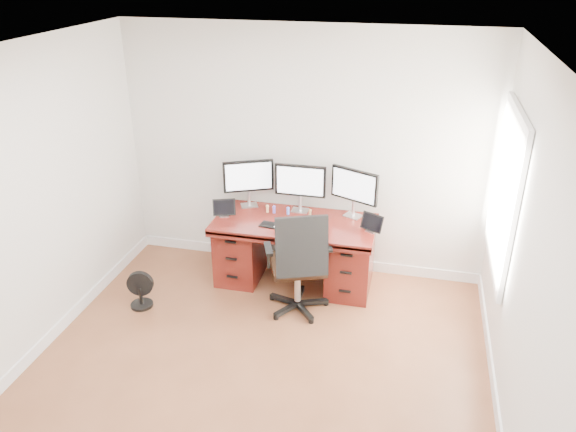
% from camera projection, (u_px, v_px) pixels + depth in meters
% --- Properties ---
extents(ground, '(4.50, 4.50, 0.00)m').
position_uv_depth(ground, '(246.00, 395.00, 4.64)').
color(ground, brown).
rests_on(ground, ground).
extents(back_wall, '(4.00, 0.10, 2.70)m').
position_uv_depth(back_wall, '(304.00, 153.00, 6.04)').
color(back_wall, silver).
rests_on(back_wall, ground).
extents(right_wall, '(0.10, 4.50, 2.70)m').
position_uv_depth(right_wall, '(531.00, 278.00, 3.74)').
color(right_wall, silver).
rests_on(right_wall, ground).
extents(desk, '(1.70, 0.80, 0.75)m').
position_uv_depth(desk, '(295.00, 249.00, 6.08)').
color(desk, '#5B1812').
rests_on(desk, ground).
extents(office_chair, '(0.78, 0.78, 1.13)m').
position_uv_depth(office_chair, '(298.00, 279.00, 5.57)').
color(office_chair, black).
rests_on(office_chair, ground).
extents(floor_fan, '(0.27, 0.23, 0.39)m').
position_uv_depth(floor_fan, '(140.00, 290.00, 5.72)').
color(floor_fan, black).
rests_on(floor_fan, ground).
extents(monitor_left, '(0.51, 0.26, 0.53)m').
position_uv_depth(monitor_left, '(248.00, 178.00, 6.11)').
color(monitor_left, silver).
rests_on(monitor_left, desk).
extents(monitor_center, '(0.55, 0.14, 0.53)m').
position_uv_depth(monitor_center, '(300.00, 182.00, 5.99)').
color(monitor_center, silver).
rests_on(monitor_center, desk).
extents(monitor_right, '(0.51, 0.26, 0.53)m').
position_uv_depth(monitor_right, '(354.00, 187.00, 5.87)').
color(monitor_right, silver).
rests_on(monitor_right, desk).
extents(tablet_left, '(0.25, 0.15, 0.19)m').
position_uv_depth(tablet_left, '(224.00, 209.00, 5.98)').
color(tablet_left, silver).
rests_on(tablet_left, desk).
extents(tablet_right, '(0.24, 0.17, 0.19)m').
position_uv_depth(tablet_right, '(372.00, 224.00, 5.65)').
color(tablet_right, silver).
rests_on(tablet_right, desk).
extents(keyboard, '(0.33, 0.19, 0.01)m').
position_uv_depth(keyboard, '(290.00, 227.00, 5.75)').
color(keyboard, white).
rests_on(keyboard, desk).
extents(trackpad, '(0.14, 0.14, 0.01)m').
position_uv_depth(trackpad, '(311.00, 229.00, 5.72)').
color(trackpad, silver).
rests_on(trackpad, desk).
extents(drawing_tablet, '(0.24, 0.17, 0.01)m').
position_uv_depth(drawing_tablet, '(271.00, 225.00, 5.81)').
color(drawing_tablet, black).
rests_on(drawing_tablet, desk).
extents(phone, '(0.15, 0.12, 0.01)m').
position_uv_depth(phone, '(292.00, 220.00, 5.92)').
color(phone, black).
rests_on(phone, desk).
extents(figurine_yellow, '(0.04, 0.04, 0.09)m').
position_uv_depth(figurine_yellow, '(267.00, 208.00, 6.08)').
color(figurine_yellow, '#E3B677').
rests_on(figurine_yellow, desk).
extents(figurine_purple, '(0.04, 0.04, 0.09)m').
position_uv_depth(figurine_purple, '(274.00, 209.00, 6.07)').
color(figurine_purple, '#7B5EE2').
rests_on(figurine_purple, desk).
extents(figurine_blue, '(0.04, 0.04, 0.09)m').
position_uv_depth(figurine_blue, '(288.00, 210.00, 6.03)').
color(figurine_blue, '#486ADF').
rests_on(figurine_blue, desk).
extents(figurine_brown, '(0.04, 0.04, 0.09)m').
position_uv_depth(figurine_brown, '(310.00, 212.00, 5.98)').
color(figurine_brown, olive).
rests_on(figurine_brown, desk).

